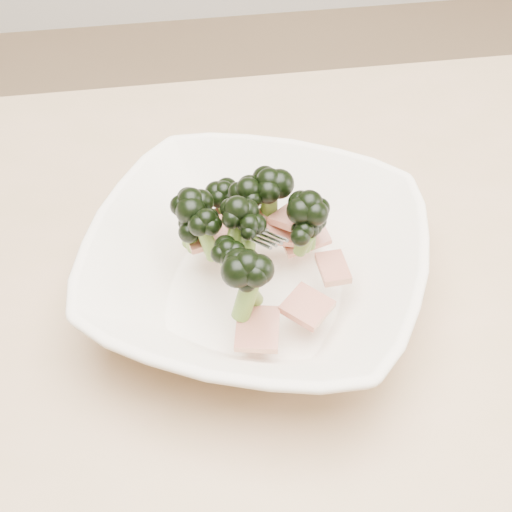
# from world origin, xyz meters

# --- Properties ---
(dining_table) EXTENTS (1.20, 0.80, 0.75)m
(dining_table) POSITION_xyz_m (0.00, 0.00, 0.65)
(dining_table) COLOR tan
(dining_table) RESTS_ON ground
(broccoli_dish) EXTENTS (0.39, 0.39, 0.12)m
(broccoli_dish) POSITION_xyz_m (-0.04, 0.03, 0.79)
(broccoli_dish) COLOR white
(broccoli_dish) RESTS_ON dining_table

